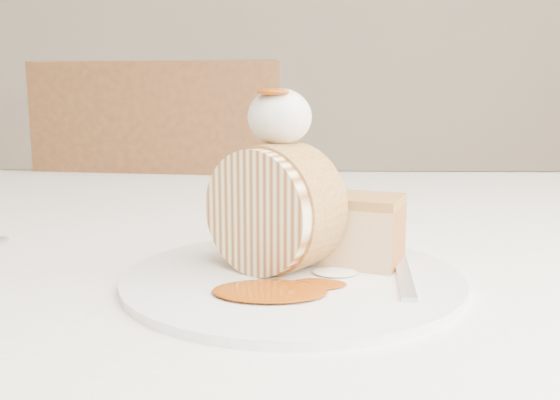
{
  "coord_description": "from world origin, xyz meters",
  "views": [
    {
      "loc": [
        0.04,
        -0.48,
        0.9
      ],
      "look_at": [
        0.03,
        -0.01,
        0.81
      ],
      "focal_mm": 40.0,
      "sensor_mm": 36.0,
      "label": 1
    }
  ],
  "objects": [
    {
      "name": "table",
      "position": [
        0.0,
        0.2,
        0.66
      ],
      "size": [
        1.4,
        0.9,
        0.75
      ],
      "color": "white",
      "rests_on": "ground"
    },
    {
      "name": "chair_far",
      "position": [
        -0.2,
        0.73,
        0.54
      ],
      "size": [
        0.5,
        0.5,
        0.94
      ],
      "rotation": [
        0.0,
        0.0,
        3.01
      ],
      "color": "brown",
      "rests_on": "ground"
    },
    {
      "name": "plate",
      "position": [
        0.04,
        -0.02,
        0.75
      ],
      "size": [
        0.33,
        0.33,
        0.01
      ],
      "primitive_type": "cylinder",
      "rotation": [
        0.0,
        0.0,
        -0.36
      ],
      "color": "white",
      "rests_on": "table"
    },
    {
      "name": "roulade_slice",
      "position": [
        0.02,
        -0.0,
        0.8
      ],
      "size": [
        0.11,
        0.1,
        0.1
      ],
      "primitive_type": "cylinder",
      "rotation": [
        1.57,
        0.0,
        -0.64
      ],
      "color": "#F5E5AA",
      "rests_on": "plate"
    },
    {
      "name": "cake_chunk",
      "position": [
        0.1,
        0.02,
        0.78
      ],
      "size": [
        0.07,
        0.07,
        0.05
      ],
      "primitive_type": "cube",
      "rotation": [
        0.0,
        0.0,
        -0.36
      ],
      "color": "#AF8642",
      "rests_on": "plate"
    },
    {
      "name": "whipped_cream",
      "position": [
        0.03,
        0.01,
        0.88
      ],
      "size": [
        0.05,
        0.05,
        0.04
      ],
      "primitive_type": "ellipsoid",
      "color": "white",
      "rests_on": "roulade_slice"
    },
    {
      "name": "caramel_drizzle",
      "position": [
        0.02,
        -0.0,
        0.9
      ],
      "size": [
        0.03,
        0.02,
        0.01
      ],
      "primitive_type": "ellipsoid",
      "color": "#903906",
      "rests_on": "whipped_cream"
    },
    {
      "name": "caramel_pool",
      "position": [
        0.02,
        -0.06,
        0.76
      ],
      "size": [
        0.09,
        0.08,
        0.0
      ],
      "primitive_type": null,
      "rotation": [
        0.0,
        0.0,
        -0.36
      ],
      "color": "#903906",
      "rests_on": "plate"
    },
    {
      "name": "fork",
      "position": [
        0.12,
        -0.02,
        0.76
      ],
      "size": [
        0.04,
        0.16,
        0.0
      ],
      "primitive_type": "cube",
      "rotation": [
        0.0,
        0.0,
        -0.1
      ],
      "color": "silver",
      "rests_on": "plate"
    }
  ]
}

